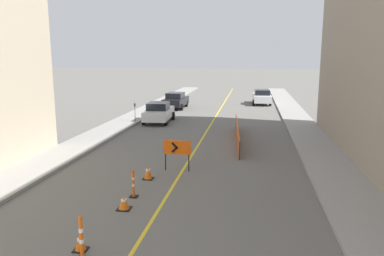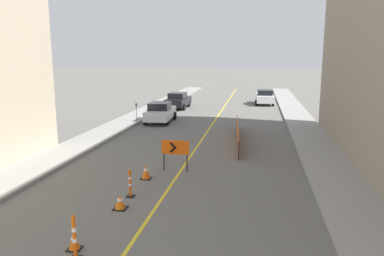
{
  "view_description": "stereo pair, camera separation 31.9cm",
  "coord_description": "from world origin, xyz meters",
  "px_view_note": "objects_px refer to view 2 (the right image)",
  "views": [
    {
      "loc": [
        3.05,
        -0.73,
        5.2
      ],
      "look_at": [
        -0.38,
        20.57,
        1.0
      ],
      "focal_mm": 35.0,
      "sensor_mm": 36.0,
      "label": 1
    },
    {
      "loc": [
        3.36,
        -0.67,
        5.2
      ],
      "look_at": [
        -0.38,
        20.57,
        1.0
      ],
      "focal_mm": 35.0,
      "sensor_mm": 36.0,
      "label": 2
    }
  ],
  "objects_px": {
    "parked_car_curb_near": "(160,112)",
    "parked_car_curb_far": "(265,97)",
    "delineator_post_front": "(75,240)",
    "traffic_cone_second": "(74,241)",
    "traffic_cone_fourth": "(146,172)",
    "traffic_cone_third": "(120,202)",
    "parking_meter_far_curb": "(136,108)",
    "arrow_barricade_primary": "(175,149)",
    "delineator_post_rear": "(130,185)",
    "parked_car_curb_mid": "(178,100)"
  },
  "relations": [
    {
      "from": "delineator_post_rear",
      "to": "parked_car_curb_near",
      "type": "xyz_separation_m",
      "value": [
        -2.96,
        15.66,
        0.35
      ]
    },
    {
      "from": "traffic_cone_third",
      "to": "arrow_barricade_primary",
      "type": "distance_m",
      "value": 4.72
    },
    {
      "from": "traffic_cone_third",
      "to": "traffic_cone_second",
      "type": "bearing_deg",
      "value": -94.81
    },
    {
      "from": "traffic_cone_fourth",
      "to": "parked_car_curb_far",
      "type": "bearing_deg",
      "value": 78.48
    },
    {
      "from": "arrow_barricade_primary",
      "to": "parked_car_curb_far",
      "type": "height_order",
      "value": "parked_car_curb_far"
    },
    {
      "from": "traffic_cone_third",
      "to": "delineator_post_rear",
      "type": "relative_size",
      "value": 0.47
    },
    {
      "from": "parked_car_curb_mid",
      "to": "parked_car_curb_far",
      "type": "bearing_deg",
      "value": 31.06
    },
    {
      "from": "traffic_cone_fourth",
      "to": "parked_car_curb_near",
      "type": "relative_size",
      "value": 0.14
    },
    {
      "from": "delineator_post_front",
      "to": "traffic_cone_third",
      "type": "bearing_deg",
      "value": 90.6
    },
    {
      "from": "traffic_cone_second",
      "to": "traffic_cone_fourth",
      "type": "xyz_separation_m",
      "value": [
        0.18,
        6.07,
        0.07
      ]
    },
    {
      "from": "delineator_post_front",
      "to": "parking_meter_far_curb",
      "type": "distance_m",
      "value": 20.1
    },
    {
      "from": "arrow_barricade_primary",
      "to": "parked_car_curb_mid",
      "type": "relative_size",
      "value": 0.33
    },
    {
      "from": "delineator_post_rear",
      "to": "parked_car_curb_far",
      "type": "height_order",
      "value": "parked_car_curb_far"
    },
    {
      "from": "delineator_post_front",
      "to": "parked_car_curb_mid",
      "type": "distance_m",
      "value": 28.22
    },
    {
      "from": "arrow_barricade_primary",
      "to": "parked_car_curb_mid",
      "type": "bearing_deg",
      "value": 103.34
    },
    {
      "from": "traffic_cone_fourth",
      "to": "parked_car_curb_far",
      "type": "height_order",
      "value": "parked_car_curb_far"
    },
    {
      "from": "traffic_cone_second",
      "to": "arrow_barricade_primary",
      "type": "height_order",
      "value": "arrow_barricade_primary"
    },
    {
      "from": "delineator_post_rear",
      "to": "traffic_cone_fourth",
      "type": "bearing_deg",
      "value": 90.93
    },
    {
      "from": "delineator_post_front",
      "to": "parked_car_curb_far",
      "type": "xyz_separation_m",
      "value": [
        5.24,
        32.7,
        0.27
      ]
    },
    {
      "from": "parked_car_curb_mid",
      "to": "parked_car_curb_far",
      "type": "xyz_separation_m",
      "value": [
        8.54,
        4.67,
        0.0
      ]
    },
    {
      "from": "traffic_cone_fourth",
      "to": "parked_car_curb_near",
      "type": "xyz_separation_m",
      "value": [
        -2.93,
        13.56,
        0.49
      ]
    },
    {
      "from": "arrow_barricade_primary",
      "to": "parked_car_curb_far",
      "type": "bearing_deg",
      "value": 81.67
    },
    {
      "from": "parked_car_curb_far",
      "to": "parking_meter_far_curb",
      "type": "relative_size",
      "value": 3.06
    },
    {
      "from": "delineator_post_front",
      "to": "delineator_post_rear",
      "type": "xyz_separation_m",
      "value": [
        -0.06,
        4.44,
        -0.08
      ]
    },
    {
      "from": "delineator_post_rear",
      "to": "parked_car_curb_near",
      "type": "height_order",
      "value": "parked_car_curb_near"
    },
    {
      "from": "parking_meter_far_curb",
      "to": "parked_car_curb_near",
      "type": "bearing_deg",
      "value": 18.45
    },
    {
      "from": "traffic_cone_fourth",
      "to": "parking_meter_far_curb",
      "type": "relative_size",
      "value": 0.44
    },
    {
      "from": "traffic_cone_fourth",
      "to": "parked_car_curb_far",
      "type": "relative_size",
      "value": 0.14
    },
    {
      "from": "parked_car_curb_mid",
      "to": "parked_car_curb_near",
      "type": "bearing_deg",
      "value": -85.64
    },
    {
      "from": "delineator_post_rear",
      "to": "parked_car_curb_far",
      "type": "relative_size",
      "value": 0.24
    },
    {
      "from": "traffic_cone_third",
      "to": "parked_car_curb_mid",
      "type": "height_order",
      "value": "parked_car_curb_mid"
    },
    {
      "from": "parked_car_curb_far",
      "to": "traffic_cone_fourth",
      "type": "bearing_deg",
      "value": -104.29
    },
    {
      "from": "delineator_post_front",
      "to": "parked_car_curb_mid",
      "type": "xyz_separation_m",
      "value": [
        -3.3,
        28.03,
        0.27
      ]
    },
    {
      "from": "arrow_barricade_primary",
      "to": "traffic_cone_third",
      "type": "bearing_deg",
      "value": -100.08
    },
    {
      "from": "traffic_cone_fourth",
      "to": "delineator_post_rear",
      "type": "bearing_deg",
      "value": -89.07
    },
    {
      "from": "parked_car_curb_far",
      "to": "delineator_post_rear",
      "type": "bearing_deg",
      "value": -103.39
    },
    {
      "from": "parked_car_curb_near",
      "to": "parked_car_curb_far",
      "type": "bearing_deg",
      "value": 53.73
    },
    {
      "from": "traffic_cone_fourth",
      "to": "delineator_post_front",
      "type": "xyz_separation_m",
      "value": [
        0.09,
        -6.54,
        0.22
      ]
    },
    {
      "from": "traffic_cone_fourth",
      "to": "parked_car_curb_mid",
      "type": "relative_size",
      "value": 0.14
    },
    {
      "from": "traffic_cone_second",
      "to": "parked_car_curb_far",
      "type": "height_order",
      "value": "parked_car_curb_far"
    },
    {
      "from": "delineator_post_front",
      "to": "arrow_barricade_primary",
      "type": "relative_size",
      "value": 0.86
    },
    {
      "from": "delineator_post_front",
      "to": "parked_car_curb_far",
      "type": "relative_size",
      "value": 0.28
    },
    {
      "from": "traffic_cone_third",
      "to": "parked_car_curb_mid",
      "type": "bearing_deg",
      "value": 97.51
    },
    {
      "from": "traffic_cone_third",
      "to": "arrow_barricade_primary",
      "type": "xyz_separation_m",
      "value": [
        0.94,
        4.56,
        0.79
      ]
    },
    {
      "from": "traffic_cone_second",
      "to": "traffic_cone_fourth",
      "type": "relative_size",
      "value": 0.79
    },
    {
      "from": "traffic_cone_third",
      "to": "parking_meter_far_curb",
      "type": "xyz_separation_m",
      "value": [
        -4.75,
        16.21,
        0.91
      ]
    },
    {
      "from": "delineator_post_rear",
      "to": "traffic_cone_second",
      "type": "bearing_deg",
      "value": -93.11
    },
    {
      "from": "traffic_cone_fourth",
      "to": "parking_meter_far_curb",
      "type": "xyz_separation_m",
      "value": [
        -4.69,
        12.97,
        0.85
      ]
    },
    {
      "from": "traffic_cone_fourth",
      "to": "delineator_post_rear",
      "type": "height_order",
      "value": "delineator_post_rear"
    },
    {
      "from": "delineator_post_rear",
      "to": "parked_car_curb_mid",
      "type": "distance_m",
      "value": 23.82
    }
  ]
}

